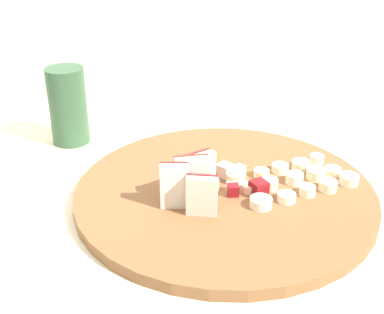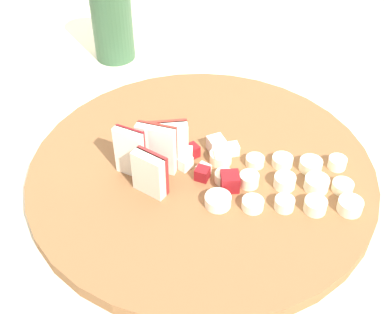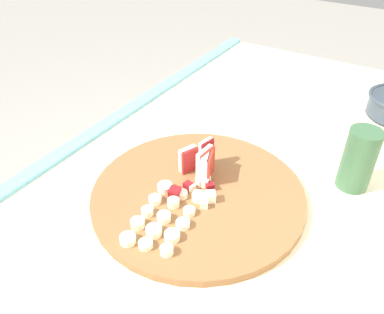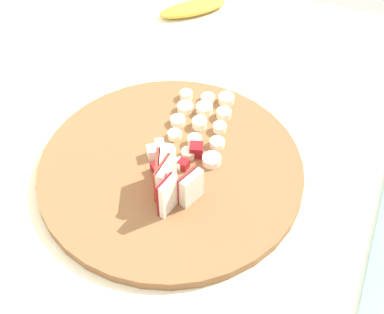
% 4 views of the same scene
% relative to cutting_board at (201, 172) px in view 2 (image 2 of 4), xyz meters
% --- Properties ---
extents(tile_backsplash, '(2.40, 0.04, 1.46)m').
position_rel_cutting_board_xyz_m(tile_backsplash, '(-0.14, 0.43, -0.14)').
color(tile_backsplash, silver).
rests_on(tile_backsplash, ground).
extents(cutting_board, '(0.42, 0.42, 0.02)m').
position_rel_cutting_board_xyz_m(cutting_board, '(0.00, 0.00, 0.00)').
color(cutting_board, brown).
rests_on(cutting_board, tiled_countertop).
extents(apple_wedge_fan, '(0.08, 0.08, 0.06)m').
position_rel_cutting_board_xyz_m(apple_wedge_fan, '(-0.05, -0.02, 0.04)').
color(apple_wedge_fan, '#A32323').
rests_on(apple_wedge_fan, cutting_board).
extents(apple_dice_pile, '(0.09, 0.09, 0.02)m').
position_rel_cutting_board_xyz_m(apple_dice_pile, '(0.01, 0.00, 0.02)').
color(apple_dice_pile, white).
rests_on(apple_dice_pile, cutting_board).
extents(banana_slice_rows, '(0.18, 0.12, 0.02)m').
position_rel_cutting_board_xyz_m(banana_slice_rows, '(0.10, -0.01, 0.02)').
color(banana_slice_rows, white).
rests_on(banana_slice_rows, cutting_board).
extents(small_jar, '(0.06, 0.06, 0.13)m').
position_rel_cutting_board_xyz_m(small_jar, '(-0.20, 0.25, 0.06)').
color(small_jar, '#335638').
rests_on(small_jar, tiled_countertop).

